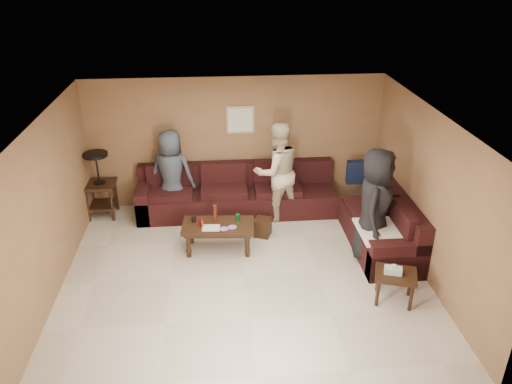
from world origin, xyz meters
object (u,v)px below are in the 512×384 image
coffee_table (218,228)px  person_middle (277,172)px  side_table_right (395,277)px  waste_bin (263,227)px  end_table_left (100,184)px  sectional_sofa (284,208)px  person_left (172,174)px  person_right (375,205)px

coffee_table → person_middle: (1.10, 1.05, 0.51)m
coffee_table → person_middle: bearing=43.6°
side_table_right → person_middle: bearing=117.4°
side_table_right → waste_bin: 2.59m
side_table_right → end_table_left: bearing=147.2°
sectional_sofa → person_middle: size_ratio=2.52×
sectional_sofa → waste_bin: bearing=-139.6°
sectional_sofa → person_left: size_ratio=2.79×
side_table_right → person_left: bearing=138.5°
sectional_sofa → side_table_right: sectional_sofa is taller
end_table_left → waste_bin: end_table_left is taller
waste_bin → person_left: (-1.58, 0.92, 0.67)m
sectional_sofa → side_table_right: bearing=-61.7°
side_table_right → person_right: bearing=89.9°
person_middle → coffee_table: bearing=27.2°
sectional_sofa → side_table_right: (1.25, -2.32, 0.08)m
side_table_right → person_middle: size_ratio=0.37×
end_table_left → person_left: size_ratio=0.75×
side_table_right → person_left: 4.37m
sectional_sofa → person_left: (-2.01, 0.56, 0.51)m
end_table_left → waste_bin: bearing=-18.8°
coffee_table → sectional_sofa: bearing=32.4°
side_table_right → waste_bin: size_ratio=2.11×
sectional_sofa → person_right: bearing=-43.1°
person_middle → person_right: person_right is taller
person_middle → person_right: bearing=116.5°
end_table_left → side_table_right: (4.59, -2.96, -0.25)m
side_table_right → person_right: person_right is taller
end_table_left → person_right: person_right is taller
person_left → person_right: size_ratio=0.89×
person_left → sectional_sofa: bearing=-179.3°
sectional_sofa → person_right: (1.25, -1.17, 0.61)m
end_table_left → waste_bin: (2.92, -0.99, -0.50)m
person_left → person_middle: 1.93m
sectional_sofa → coffee_table: bearing=-147.6°
person_left → end_table_left: bearing=13.4°
sectional_sofa → end_table_left: end_table_left is taller
person_middle → person_right: 1.99m
coffee_table → side_table_right: size_ratio=1.78×
end_table_left → person_left: person_left is taller
side_table_right → waste_bin: bearing=130.5°
coffee_table → waste_bin: coffee_table is taller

